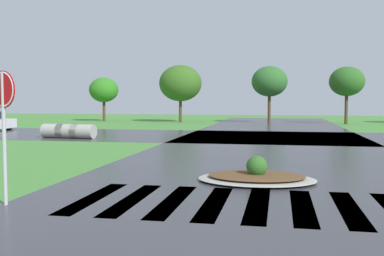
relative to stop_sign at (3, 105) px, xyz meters
The scene contains 7 objects.
asphalt_roadway 7.62m from the stop_sign, 46.03° to the left, with size 10.47×80.00×0.01m, color #35353A.
asphalt_cross_road 19.04m from the stop_sign, 74.38° to the left, with size 90.00×9.42×0.01m, color #35353A.
crosswalk_stripes 5.58m from the stop_sign, 11.14° to the left, with size 7.65×3.27×0.01m.
stop_sign is the anchor object (origin of this frame).
median_island 6.48m from the stop_sign, 37.09° to the left, with size 3.14×2.36×0.68m.
drainage_pipe_stack 16.56m from the stop_sign, 111.75° to the left, with size 3.23×1.12×0.79m.
background_treeline 34.57m from the stop_sign, 80.23° to the left, with size 42.10×4.77×5.43m.
Camera 1 is at (0.42, -3.63, 2.17)m, focal length 42.54 mm.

